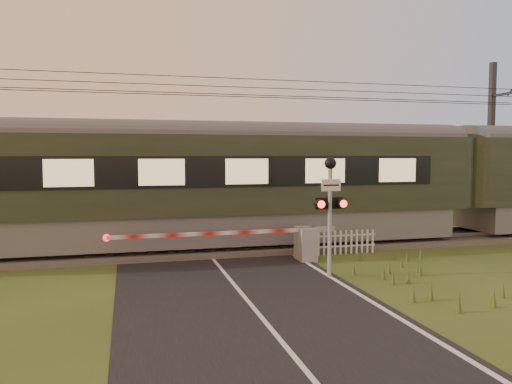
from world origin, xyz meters
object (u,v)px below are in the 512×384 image
object	(u,v)px
boom_gate	(295,242)
catenary_mast	(492,143)
crossing_signal	(330,195)
picket_fence	(343,242)
train	(452,179)

from	to	relation	value
boom_gate	catenary_mast	distance (m)	12.67
crossing_signal	picket_fence	distance (m)	3.90
train	crossing_signal	bearing A→B (deg)	-146.71
train	picket_fence	xyz separation A→B (m)	(-5.60, -1.89, -2.00)
boom_gate	crossing_signal	xyz separation A→B (m)	(0.22, -2.31, 1.68)
catenary_mast	crossing_signal	bearing A→B (deg)	-147.39
train	catenary_mast	world-z (taller)	catenary_mast
picket_fence	catenary_mast	world-z (taller)	catenary_mast
train	picket_fence	distance (m)	6.24
train	catenary_mast	distance (m)	4.58
picket_fence	catenary_mast	distance (m)	10.76
train	crossing_signal	world-z (taller)	train
crossing_signal	catenary_mast	bearing A→B (deg)	32.61
crossing_signal	catenary_mast	distance (m)	13.21
crossing_signal	train	bearing A→B (deg)	33.29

